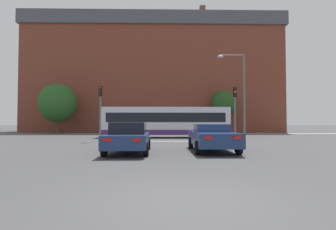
{
  "coord_description": "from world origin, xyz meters",
  "views": [
    {
      "loc": [
        -0.42,
        -4.76,
        1.4
      ],
      "look_at": [
        0.02,
        18.89,
        2.15
      ],
      "focal_mm": 28.0,
      "sensor_mm": 36.0,
      "label": 1
    }
  ],
  "objects_px": {
    "traffic_light_near_left": "(100,104)",
    "pedestrian_walking_west": "(187,127)",
    "car_roadster_right": "(212,137)",
    "bus_crossing_lead": "(166,121)",
    "pedestrian_waiting": "(154,126)",
    "car_saloon_left": "(129,137)",
    "street_lamp_junction": "(239,87)",
    "pedestrian_walking_east": "(146,126)",
    "traffic_light_far_right": "(209,114)",
    "traffic_light_near_right": "(235,105)"
  },
  "relations": [
    {
      "from": "traffic_light_near_left",
      "to": "pedestrian_walking_west",
      "type": "distance_m",
      "value": 17.63
    },
    {
      "from": "car_roadster_right",
      "to": "bus_crossing_lead",
      "type": "distance_m",
      "value": 13.02
    },
    {
      "from": "car_roadster_right",
      "to": "pedestrian_walking_west",
      "type": "bearing_deg",
      "value": 87.93
    },
    {
      "from": "traffic_light_near_left",
      "to": "pedestrian_walking_west",
      "type": "xyz_separation_m",
      "value": [
        8.18,
        15.5,
        -1.92
      ]
    },
    {
      "from": "pedestrian_waiting",
      "to": "pedestrian_walking_west",
      "type": "distance_m",
      "value": 4.57
    },
    {
      "from": "car_saloon_left",
      "to": "street_lamp_junction",
      "type": "bearing_deg",
      "value": 45.27
    },
    {
      "from": "street_lamp_junction",
      "to": "pedestrian_walking_east",
      "type": "relative_size",
      "value": 3.89
    },
    {
      "from": "bus_crossing_lead",
      "to": "pedestrian_walking_west",
      "type": "xyz_separation_m",
      "value": [
        3.05,
        9.86,
        -0.63
      ]
    },
    {
      "from": "car_saloon_left",
      "to": "traffic_light_near_left",
      "type": "bearing_deg",
      "value": 111.36
    },
    {
      "from": "pedestrian_walking_east",
      "to": "bus_crossing_lead",
      "type": "bearing_deg",
      "value": -175.65
    },
    {
      "from": "traffic_light_far_right",
      "to": "street_lamp_junction",
      "type": "relative_size",
      "value": 0.56
    },
    {
      "from": "traffic_light_near_right",
      "to": "pedestrian_walking_east",
      "type": "distance_m",
      "value": 16.62
    },
    {
      "from": "pedestrian_walking_west",
      "to": "street_lamp_junction",
      "type": "bearing_deg",
      "value": 172.47
    },
    {
      "from": "car_saloon_left",
      "to": "pedestrian_waiting",
      "type": "relative_size",
      "value": 2.67
    },
    {
      "from": "traffic_light_near_right",
      "to": "pedestrian_waiting",
      "type": "bearing_deg",
      "value": 114.86
    },
    {
      "from": "traffic_light_far_right",
      "to": "traffic_light_near_left",
      "type": "relative_size",
      "value": 0.91
    },
    {
      "from": "bus_crossing_lead",
      "to": "traffic_light_near_left",
      "type": "xyz_separation_m",
      "value": [
        -5.13,
        -5.64,
        1.29
      ]
    },
    {
      "from": "pedestrian_walking_west",
      "to": "car_saloon_left",
      "type": "bearing_deg",
      "value": 149.68
    },
    {
      "from": "pedestrian_walking_west",
      "to": "traffic_light_far_right",
      "type": "bearing_deg",
      "value": -127.4
    },
    {
      "from": "traffic_light_near_left",
      "to": "street_lamp_junction",
      "type": "xyz_separation_m",
      "value": [
        11.01,
        0.55,
        1.45
      ]
    },
    {
      "from": "traffic_light_near_right",
      "to": "street_lamp_junction",
      "type": "xyz_separation_m",
      "value": [
        0.42,
        0.21,
        1.45
      ]
    },
    {
      "from": "traffic_light_near_left",
      "to": "pedestrian_waiting",
      "type": "height_order",
      "value": "traffic_light_near_left"
    },
    {
      "from": "car_roadster_right",
      "to": "street_lamp_junction",
      "type": "distance_m",
      "value": 9.28
    },
    {
      "from": "car_roadster_right",
      "to": "traffic_light_far_right",
      "type": "relative_size",
      "value": 1.21
    },
    {
      "from": "pedestrian_walking_east",
      "to": "pedestrian_walking_west",
      "type": "relative_size",
      "value": 1.1
    },
    {
      "from": "traffic_light_far_right",
      "to": "pedestrian_waiting",
      "type": "height_order",
      "value": "traffic_light_far_right"
    },
    {
      "from": "bus_crossing_lead",
      "to": "car_saloon_left",
      "type": "bearing_deg",
      "value": 171.88
    },
    {
      "from": "car_saloon_left",
      "to": "street_lamp_junction",
      "type": "relative_size",
      "value": 0.69
    },
    {
      "from": "street_lamp_junction",
      "to": "car_roadster_right",
      "type": "bearing_deg",
      "value": -115.49
    },
    {
      "from": "traffic_light_far_right",
      "to": "pedestrian_waiting",
      "type": "bearing_deg",
      "value": 173.29
    },
    {
      "from": "traffic_light_near_right",
      "to": "pedestrian_waiting",
      "type": "height_order",
      "value": "traffic_light_near_right"
    },
    {
      "from": "pedestrian_waiting",
      "to": "pedestrian_walking_east",
      "type": "xyz_separation_m",
      "value": [
        -1.01,
        -0.6,
        -0.01
      ]
    },
    {
      "from": "traffic_light_near_right",
      "to": "pedestrian_waiting",
      "type": "relative_size",
      "value": 2.36
    },
    {
      "from": "car_saloon_left",
      "to": "street_lamp_junction",
      "type": "xyz_separation_m",
      "value": [
        7.79,
        8.25,
        3.59
      ]
    },
    {
      "from": "car_saloon_left",
      "to": "pedestrian_walking_east",
      "type": "bearing_deg",
      "value": 90.22
    },
    {
      "from": "car_roadster_right",
      "to": "pedestrian_walking_east",
      "type": "height_order",
      "value": "pedestrian_walking_east"
    },
    {
      "from": "bus_crossing_lead",
      "to": "traffic_light_far_right",
      "type": "height_order",
      "value": "traffic_light_far_right"
    },
    {
      "from": "bus_crossing_lead",
      "to": "traffic_light_far_right",
      "type": "distance_m",
      "value": 10.69
    },
    {
      "from": "car_saloon_left",
      "to": "traffic_light_near_right",
      "type": "bearing_deg",
      "value": 46.13
    },
    {
      "from": "pedestrian_walking_east",
      "to": "car_roadster_right",
      "type": "bearing_deg",
      "value": -178.89
    },
    {
      "from": "bus_crossing_lead",
      "to": "traffic_light_far_right",
      "type": "relative_size",
      "value": 3.15
    },
    {
      "from": "pedestrian_walking_east",
      "to": "pedestrian_waiting",
      "type": "bearing_deg",
      "value": -70.47
    },
    {
      "from": "traffic_light_far_right",
      "to": "pedestrian_walking_east",
      "type": "bearing_deg",
      "value": 178.19
    },
    {
      "from": "car_saloon_left",
      "to": "pedestrian_walking_west",
      "type": "bearing_deg",
      "value": 76.58
    },
    {
      "from": "traffic_light_near_left",
      "to": "pedestrian_walking_east",
      "type": "bearing_deg",
      "value": 80.03
    },
    {
      "from": "traffic_light_far_right",
      "to": "traffic_light_near_right",
      "type": "xyz_separation_m",
      "value": [
        -0.37,
        -14.19,
        0.24
      ]
    },
    {
      "from": "traffic_light_near_left",
      "to": "car_roadster_right",
      "type": "bearing_deg",
      "value": -44.29
    },
    {
      "from": "traffic_light_far_right",
      "to": "pedestrian_walking_west",
      "type": "height_order",
      "value": "traffic_light_far_right"
    },
    {
      "from": "traffic_light_near_left",
      "to": "street_lamp_junction",
      "type": "distance_m",
      "value": 11.12
    },
    {
      "from": "bus_crossing_lead",
      "to": "traffic_light_near_right",
      "type": "height_order",
      "value": "traffic_light_near_right"
    }
  ]
}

